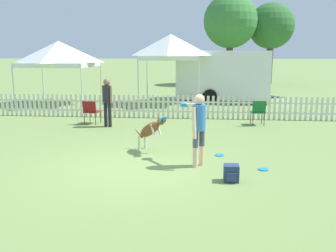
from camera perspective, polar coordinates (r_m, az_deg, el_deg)
The scene contains 15 objects.
ground_plane at distance 8.04m, azimuth -5.37°, elevation -6.34°, with size 240.00×240.00×0.00m, color olive.
handler_person at distance 7.94m, azimuth 4.59°, elevation 0.65°, with size 0.63×1.01×1.56m.
leaping_dog at distance 9.10m, azimuth -2.66°, elevation -0.49°, with size 0.97×0.89×0.96m.
frisbee_near_handler at distance 8.99m, azimuth 7.87°, elevation -4.41°, with size 0.21×0.21×0.02m.
frisbee_near_dog at distance 8.11m, azimuth 14.34°, elevation -6.42°, with size 0.21×0.21×0.02m.
backpack_on_grass at distance 7.25m, azimuth 9.62°, elevation -7.12°, with size 0.28×0.28×0.32m.
picket_fence at distance 13.84m, azimuth -0.73°, elevation 2.97°, with size 16.69×0.04×0.84m.
folding_chair_blue_left at distance 12.93m, azimuth -11.64°, elevation 2.38°, with size 0.56×0.57×0.80m.
folding_chair_center at distance 12.80m, azimuth 13.60°, elevation 2.33°, with size 0.47×0.49×0.84m.
canopy_tent_main at distance 18.32m, azimuth -16.31°, elevation 10.50°, with size 3.09×3.09×2.90m.
canopy_tent_secondary at distance 17.56m, azimuth 0.43°, elevation 11.92°, with size 2.68×2.68×3.21m.
spectator_standing at distance 12.32m, azimuth -9.25°, elevation 4.24°, with size 0.38×0.27×1.57m.
equipment_trailer at distance 18.88m, azimuth 8.55°, elevation 7.75°, with size 5.33×2.94×2.47m.
tree_left_grove at distance 29.89m, azimuth 15.45°, elevation 14.40°, with size 3.40×3.40×6.01m.
tree_right_grove at distance 28.50m, azimuth 9.49°, elevation 15.43°, with size 3.90×3.90×6.54m.
Camera 1 is at (1.46, -7.53, 2.43)m, focal length 40.00 mm.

